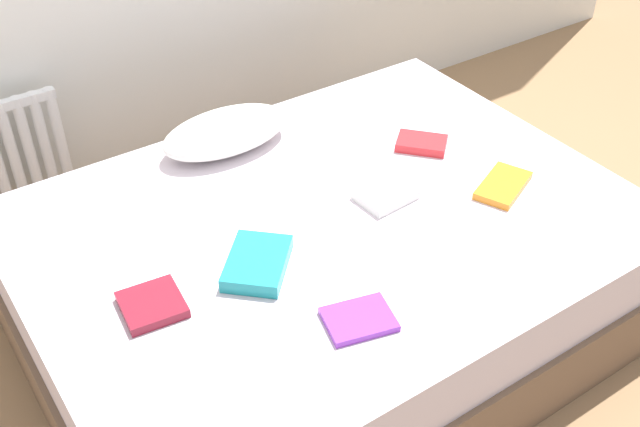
{
  "coord_description": "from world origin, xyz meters",
  "views": [
    {
      "loc": [
        -1.14,
        -1.63,
        2.05
      ],
      "look_at": [
        0.0,
        0.05,
        0.48
      ],
      "focal_mm": 43.17,
      "sensor_mm": 36.0,
      "label": 1
    }
  ],
  "objects": [
    {
      "name": "ground_plane",
      "position": [
        0.0,
        0.0,
        0.0
      ],
      "size": [
        8.0,
        8.0,
        0.0
      ],
      "primitive_type": "plane",
      "color": "#93704C"
    },
    {
      "name": "bed",
      "position": [
        0.0,
        0.0,
        0.25
      ],
      "size": [
        2.0,
        1.5,
        0.5
      ],
      "color": "brown",
      "rests_on": "ground"
    },
    {
      "name": "radiator",
      "position": [
        -0.71,
        1.2,
        0.36
      ],
      "size": [
        0.43,
        0.04,
        0.47
      ],
      "color": "white",
      "rests_on": "ground"
    },
    {
      "name": "pillow",
      "position": [
        -0.07,
        0.56,
        0.56
      ],
      "size": [
        0.49,
        0.27,
        0.13
      ],
      "primitive_type": "ellipsoid",
      "color": "white",
      "rests_on": "bed"
    },
    {
      "name": "textbook_maroon",
      "position": [
        -0.66,
        -0.07,
        0.51
      ],
      "size": [
        0.19,
        0.19,
        0.03
      ],
      "primitive_type": "cube",
      "rotation": [
        0.0,
        0.0,
        -0.11
      ],
      "color": "maroon",
      "rests_on": "bed"
    },
    {
      "name": "textbook_white",
      "position": [
        0.21,
        -0.03,
        0.52
      ],
      "size": [
        0.19,
        0.16,
        0.03
      ],
      "primitive_type": "cube",
      "rotation": [
        0.0,
        0.0,
        0.07
      ],
      "color": "white",
      "rests_on": "bed"
    },
    {
      "name": "textbook_orange",
      "position": [
        0.59,
        -0.21,
        0.51
      ],
      "size": [
        0.26,
        0.21,
        0.03
      ],
      "primitive_type": "cube",
      "rotation": [
        0.0,
        0.0,
        0.42
      ],
      "color": "orange",
      "rests_on": "bed"
    },
    {
      "name": "textbook_teal",
      "position": [
        -0.32,
        -0.09,
        0.52
      ],
      "size": [
        0.29,
        0.29,
        0.05
      ],
      "primitive_type": "cube",
      "rotation": [
        0.0,
        0.0,
        0.81
      ],
      "color": "teal",
      "rests_on": "bed"
    },
    {
      "name": "textbook_red",
      "position": [
        0.52,
        0.15,
        0.52
      ],
      "size": [
        0.21,
        0.22,
        0.03
      ],
      "primitive_type": "cube",
      "rotation": [
        0.0,
        0.0,
        -0.84
      ],
      "color": "red",
      "rests_on": "bed"
    },
    {
      "name": "textbook_purple",
      "position": [
        -0.2,
        -0.44,
        0.51
      ],
      "size": [
        0.22,
        0.19,
        0.02
      ],
      "primitive_type": "cube",
      "rotation": [
        0.0,
        0.0,
        -0.25
      ],
      "color": "purple",
      "rests_on": "bed"
    }
  ]
}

